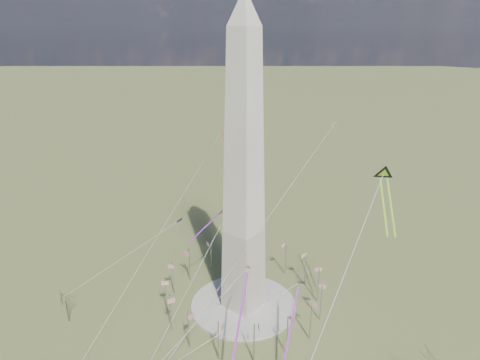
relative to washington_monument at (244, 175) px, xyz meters
The scene contains 13 objects.
ground 47.95m from the washington_monument, ahead, with size 2000.00×2000.00×0.00m, color #566231.
plaza 47.55m from the washington_monument, ahead, with size 36.00×36.00×0.80m, color #B8B4A8.
washington_monument is the anchor object (origin of this frame).
flagpole_ring 40.68m from the washington_monument, 169.63° to the right, with size 54.40×54.40×13.00m.
tree_far 70.07m from the washington_monument, 133.07° to the right, with size 6.67×6.67×11.68m.
person_west 79.01m from the washington_monument, 143.04° to the right, with size 0.81×0.63×1.66m, color gray.
kite_delta_black 40.80m from the washington_monument, 19.58° to the left, with size 12.91×16.71×14.35m.
kite_diamond_purple 38.45m from the washington_monument, behind, with size 1.96×2.96×8.89m.
kite_streamer_left 37.85m from the washington_monument, 52.08° to the right, with size 12.35×21.85×16.44m.
kite_streamer_mid 18.25m from the washington_monument, behind, with size 6.80×17.96×12.72m.
kite_streamer_right 43.35m from the washington_monument, 18.40° to the right, with size 10.12×22.66×16.38m.
kite_small_red 52.03m from the washington_monument, 138.52° to the left, with size 1.45×1.40×4.11m.
kite_small_white 41.45m from the washington_monument, 76.07° to the left, with size 1.31×2.07×4.62m.
Camera 1 is at (76.66, -96.92, 91.16)m, focal length 32.00 mm.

